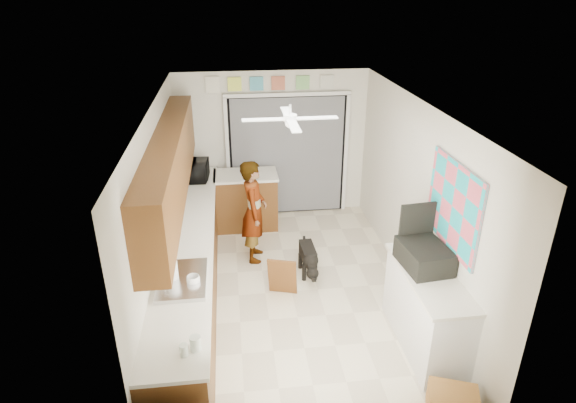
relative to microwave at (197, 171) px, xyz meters
name	(u,v)px	position (x,y,z in m)	size (l,w,h in m)	color
floor	(292,291)	(1.26, -1.88, -1.08)	(5.00, 5.00, 0.00)	beige
ceiling	(292,108)	(1.26, -1.88, 1.42)	(5.00, 5.00, 0.00)	white
wall_back	(273,145)	(1.26, 0.62, 0.17)	(3.20, 3.20, 0.00)	silver
wall_front	(335,346)	(1.26, -4.38, 0.17)	(3.20, 3.20, 0.00)	silver
wall_left	(160,215)	(-0.34, -1.88, 0.17)	(5.00, 5.00, 0.00)	silver
wall_right	(416,201)	(2.86, -1.88, 0.17)	(5.00, 5.00, 0.00)	silver
left_base_cabinets	(191,270)	(-0.04, -1.88, -0.63)	(0.60, 4.80, 0.90)	brown
left_countertop	(189,237)	(-0.03, -1.88, -0.16)	(0.62, 4.80, 0.04)	white
upper_cabinets	(171,165)	(-0.18, -1.68, 0.72)	(0.32, 4.00, 0.80)	brown
sink_basin	(182,280)	(-0.03, -2.88, -0.13)	(0.50, 0.76, 0.06)	silver
faucet	(163,274)	(-0.22, -2.88, -0.03)	(0.03, 0.03, 0.22)	silver
peninsula_base	(246,201)	(0.76, 0.12, -0.63)	(1.00, 0.60, 0.90)	brown
peninsula_top	(245,175)	(0.76, 0.12, -0.16)	(1.04, 0.64, 0.04)	white
back_opening_recess	(287,156)	(1.51, 0.59, -0.03)	(2.00, 0.06, 2.10)	black
curtain_panel	(288,157)	(1.51, 0.55, -0.03)	(1.90, 0.03, 2.05)	gray
door_trim_left	(228,159)	(0.49, 0.56, -0.03)	(0.06, 0.04, 2.10)	white
door_trim_right	(346,154)	(2.53, 0.56, -0.03)	(0.06, 0.04, 2.10)	white
door_trim_head	(288,95)	(1.51, 0.56, 1.04)	(2.10, 0.04, 0.06)	white
header_frame_0	(235,84)	(0.66, 0.59, 1.22)	(0.22, 0.02, 0.22)	#E5F652
header_frame_1	(256,84)	(1.01, 0.59, 1.22)	(0.22, 0.02, 0.22)	#459EBA
header_frame_2	(278,83)	(1.36, 0.59, 1.22)	(0.22, 0.02, 0.22)	#BC6046
header_frame_3	(303,83)	(1.76, 0.59, 1.22)	(0.22, 0.02, 0.22)	#7BBE6D
header_frame_4	(327,82)	(2.16, 0.59, 1.22)	(0.22, 0.02, 0.22)	silver
route66_sign	(212,85)	(0.31, 0.59, 1.22)	(0.22, 0.02, 0.26)	silver
right_counter_base	(426,312)	(2.61, -3.08, -0.63)	(0.50, 1.40, 0.90)	white
right_counter_top	(430,276)	(2.60, -3.08, -0.16)	(0.54, 1.44, 0.04)	white
abstract_painting	(453,206)	(2.84, -2.88, 0.57)	(0.03, 1.15, 0.95)	#E4546A
ceiling_fan	(290,119)	(1.26, -1.68, 1.24)	(1.14, 1.14, 0.24)	white
microwave	(197,171)	(0.00, 0.00, 0.00)	(0.52, 0.35, 0.29)	black
soap_bottle	(167,266)	(-0.18, -2.80, 0.01)	(0.12, 0.12, 0.31)	silver
cup	(193,280)	(0.09, -2.95, -0.09)	(0.14, 0.14, 0.11)	white
jar_a	(195,343)	(0.16, -3.93, -0.08)	(0.10, 0.10, 0.13)	silver
jar_b	(184,350)	(0.07, -3.99, -0.09)	(0.07, 0.07, 0.11)	silver
paper_towel_roll	(173,272)	(-0.12, -2.87, -0.02)	(0.11, 0.11, 0.25)	white
suitcase	(424,256)	(2.58, -2.90, -0.01)	(0.45, 0.60, 0.26)	black
suitcase_rim	(423,265)	(2.58, -2.90, -0.12)	(0.44, 0.58, 0.02)	yellow
suitcase_lid	(417,224)	(2.58, -2.61, 0.24)	(0.42, 0.03, 0.50)	black
cabinet_door_panel	(282,277)	(1.13, -1.93, -0.80)	(0.38, 0.03, 0.56)	brown
man	(254,211)	(0.83, -0.94, -0.31)	(0.56, 0.37, 1.55)	white
dog	(308,258)	(1.55, -1.47, -0.84)	(0.27, 0.63, 0.49)	black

